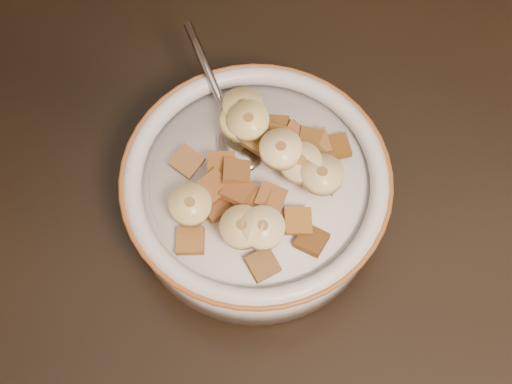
# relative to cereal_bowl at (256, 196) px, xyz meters

# --- Properties ---
(floor) EXTENTS (4.00, 4.50, 0.10)m
(floor) POSITION_rel_cereal_bowl_xyz_m (0.25, 0.15, -0.82)
(floor) COLOR #422816
(floor) RESTS_ON ground
(cereal_bowl) EXTENTS (0.20, 0.20, 0.05)m
(cereal_bowl) POSITION_rel_cereal_bowl_xyz_m (0.00, 0.00, 0.00)
(cereal_bowl) COLOR silver
(cereal_bowl) RESTS_ON table
(milk) EXTENTS (0.16, 0.16, 0.00)m
(milk) POSITION_rel_cereal_bowl_xyz_m (0.00, 0.00, 0.02)
(milk) COLOR silver
(milk) RESTS_ON cereal_bowl
(spoon) EXTENTS (0.06, 0.06, 0.01)m
(spoon) POSITION_rel_cereal_bowl_xyz_m (-0.02, 0.02, 0.03)
(spoon) COLOR #9C9FA4
(spoon) RESTS_ON cereal_bowl
(cereal_square_0) EXTENTS (0.02, 0.02, 0.01)m
(cereal_square_0) POSITION_rel_cereal_bowl_xyz_m (0.01, 0.03, 0.04)
(cereal_square_0) COLOR #8F5017
(cereal_square_0) RESTS_ON milk
(cereal_square_1) EXTENTS (0.03, 0.03, 0.01)m
(cereal_square_1) POSITION_rel_cereal_bowl_xyz_m (0.03, 0.03, 0.04)
(cereal_square_1) COLOR brown
(cereal_square_1) RESTS_ON milk
(cereal_square_2) EXTENTS (0.03, 0.03, 0.01)m
(cereal_square_2) POSITION_rel_cereal_bowl_xyz_m (-0.03, -0.02, 0.04)
(cereal_square_2) COLOR brown
(cereal_square_2) RESTS_ON milk
(cereal_square_3) EXTENTS (0.02, 0.02, 0.01)m
(cereal_square_3) POSITION_rel_cereal_bowl_xyz_m (0.02, -0.02, 0.04)
(cereal_square_3) COLOR brown
(cereal_square_3) RESTS_ON milk
(cereal_square_4) EXTENTS (0.03, 0.03, 0.01)m
(cereal_square_4) POSITION_rel_cereal_bowl_xyz_m (-0.03, -0.00, 0.04)
(cereal_square_4) COLOR brown
(cereal_square_4) RESTS_ON milk
(cereal_square_5) EXTENTS (0.03, 0.03, 0.01)m
(cereal_square_5) POSITION_rel_cereal_bowl_xyz_m (-0.00, 0.03, 0.04)
(cereal_square_5) COLOR olive
(cereal_square_5) RESTS_ON milk
(cereal_square_6) EXTENTS (0.03, 0.02, 0.01)m
(cereal_square_6) POSITION_rel_cereal_bowl_xyz_m (-0.01, -0.01, 0.04)
(cereal_square_6) COLOR brown
(cereal_square_6) RESTS_ON milk
(cereal_square_7) EXTENTS (0.02, 0.02, 0.01)m
(cereal_square_7) POSITION_rel_cereal_bowl_xyz_m (0.05, -0.04, 0.03)
(cereal_square_7) COLOR brown
(cereal_square_7) RESTS_ON milk
(cereal_square_8) EXTENTS (0.02, 0.02, 0.01)m
(cereal_square_8) POSITION_rel_cereal_bowl_xyz_m (0.03, 0.04, 0.04)
(cereal_square_8) COLOR brown
(cereal_square_8) RESTS_ON milk
(cereal_square_9) EXTENTS (0.03, 0.02, 0.01)m
(cereal_square_9) POSITION_rel_cereal_bowl_xyz_m (-0.03, -0.06, 0.03)
(cereal_square_9) COLOR #9A622A
(cereal_square_9) RESTS_ON milk
(cereal_square_10) EXTENTS (0.03, 0.03, 0.01)m
(cereal_square_10) POSITION_rel_cereal_bowl_xyz_m (0.04, 0.04, 0.03)
(cereal_square_10) COLOR brown
(cereal_square_10) RESTS_ON milk
(cereal_square_11) EXTENTS (0.02, 0.02, 0.01)m
(cereal_square_11) POSITION_rel_cereal_bowl_xyz_m (0.02, 0.04, 0.04)
(cereal_square_11) COLOR brown
(cereal_square_11) RESTS_ON milk
(cereal_square_12) EXTENTS (0.02, 0.02, 0.01)m
(cereal_square_12) POSITION_rel_cereal_bowl_xyz_m (0.05, 0.01, 0.03)
(cereal_square_12) COLOR brown
(cereal_square_12) RESTS_ON milk
(cereal_square_13) EXTENTS (0.03, 0.03, 0.01)m
(cereal_square_13) POSITION_rel_cereal_bowl_xyz_m (-0.05, -0.00, 0.03)
(cereal_square_13) COLOR brown
(cereal_square_13) RESTS_ON milk
(cereal_square_14) EXTENTS (0.03, 0.03, 0.01)m
(cereal_square_14) POSITION_rel_cereal_bowl_xyz_m (0.02, 0.04, 0.03)
(cereal_square_14) COLOR brown
(cereal_square_14) RESTS_ON milk
(cereal_square_15) EXTENTS (0.02, 0.02, 0.01)m
(cereal_square_15) POSITION_rel_cereal_bowl_xyz_m (0.00, 0.04, 0.03)
(cereal_square_15) COLOR brown
(cereal_square_15) RESTS_ON milk
(cereal_square_16) EXTENTS (0.02, 0.02, 0.01)m
(cereal_square_16) POSITION_rel_cereal_bowl_xyz_m (0.01, -0.02, 0.04)
(cereal_square_16) COLOR brown
(cereal_square_16) RESTS_ON milk
(cereal_square_17) EXTENTS (0.03, 0.03, 0.01)m
(cereal_square_17) POSITION_rel_cereal_bowl_xyz_m (-0.02, -0.03, 0.04)
(cereal_square_17) COLOR brown
(cereal_square_17) RESTS_ON milk
(cereal_square_18) EXTENTS (0.03, 0.03, 0.01)m
(cereal_square_18) POSITION_rel_cereal_bowl_xyz_m (0.02, -0.06, 0.03)
(cereal_square_18) COLOR brown
(cereal_square_18) RESTS_ON milk
(cereal_square_19) EXTENTS (0.03, 0.03, 0.01)m
(cereal_square_19) POSITION_rel_cereal_bowl_xyz_m (0.05, 0.04, 0.03)
(cereal_square_19) COLOR brown
(cereal_square_19) RESTS_ON milk
(cereal_square_20) EXTENTS (0.03, 0.03, 0.01)m
(cereal_square_20) POSITION_rel_cereal_bowl_xyz_m (-0.01, -0.02, 0.04)
(cereal_square_20) COLOR brown
(cereal_square_20) RESTS_ON milk
(cereal_square_21) EXTENTS (0.03, 0.03, 0.01)m
(cereal_square_21) POSITION_rel_cereal_bowl_xyz_m (0.02, 0.04, 0.03)
(cereal_square_21) COLOR brown
(cereal_square_21) RESTS_ON milk
(cereal_square_22) EXTENTS (0.03, 0.03, 0.01)m
(cereal_square_22) POSITION_rel_cereal_bowl_xyz_m (0.04, -0.03, 0.03)
(cereal_square_22) COLOR #8F5617
(cereal_square_22) RESTS_ON milk
(banana_slice_0) EXTENTS (0.04, 0.04, 0.01)m
(banana_slice_0) POSITION_rel_cereal_bowl_xyz_m (0.03, 0.01, 0.05)
(banana_slice_0) COLOR #D0B676
(banana_slice_0) RESTS_ON milk
(banana_slice_1) EXTENTS (0.04, 0.04, 0.01)m
(banana_slice_1) POSITION_rel_cereal_bowl_xyz_m (0.01, 0.02, 0.06)
(banana_slice_1) COLOR #F6E599
(banana_slice_1) RESTS_ON milk
(banana_slice_2) EXTENTS (0.04, 0.04, 0.01)m
(banana_slice_2) POSITION_rel_cereal_bowl_xyz_m (0.05, 0.01, 0.05)
(banana_slice_2) COLOR tan
(banana_slice_2) RESTS_ON milk
(banana_slice_3) EXTENTS (0.04, 0.04, 0.02)m
(banana_slice_3) POSITION_rel_cereal_bowl_xyz_m (-0.02, 0.03, 0.05)
(banana_slice_3) COLOR #D1C06C
(banana_slice_3) RESTS_ON milk
(banana_slice_4) EXTENTS (0.04, 0.04, 0.01)m
(banana_slice_4) POSITION_rel_cereal_bowl_xyz_m (0.00, -0.05, 0.05)
(banana_slice_4) COLOR #F8EC8D
(banana_slice_4) RESTS_ON milk
(banana_slice_5) EXTENTS (0.04, 0.04, 0.02)m
(banana_slice_5) POSITION_rel_cereal_bowl_xyz_m (-0.02, 0.03, 0.05)
(banana_slice_5) COLOR #F8DF79
(banana_slice_5) RESTS_ON milk
(banana_slice_6) EXTENTS (0.03, 0.03, 0.01)m
(banana_slice_6) POSITION_rel_cereal_bowl_xyz_m (-0.04, -0.04, 0.04)
(banana_slice_6) COLOR #E8CD7E
(banana_slice_6) RESTS_ON milk
(banana_slice_7) EXTENTS (0.04, 0.04, 0.01)m
(banana_slice_7) POSITION_rel_cereal_bowl_xyz_m (0.02, -0.04, 0.05)
(banana_slice_7) COLOR beige
(banana_slice_7) RESTS_ON milk
(banana_slice_8) EXTENTS (0.04, 0.04, 0.01)m
(banana_slice_8) POSITION_rel_cereal_bowl_xyz_m (-0.02, 0.05, 0.05)
(banana_slice_8) COLOR #DFD287
(banana_slice_8) RESTS_ON milk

